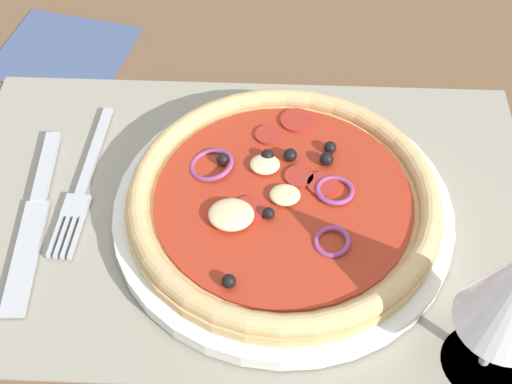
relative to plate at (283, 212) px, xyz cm
name	(u,v)px	position (x,y,z in cm)	size (l,w,h in cm)	color
ground_plane	(245,220)	(3.37, -0.81, -2.27)	(190.00, 140.00, 2.40)	brown
placemat	(245,210)	(3.37, -0.81, -0.87)	(51.48, 33.58, 0.40)	gray
plate	(283,212)	(0.00, 0.00, 0.00)	(29.25, 29.25, 1.34)	silver
pizza	(283,199)	(0.04, -0.02, 1.74)	(26.86, 26.86, 2.54)	tan
fork	(83,186)	(18.06, -2.65, -0.45)	(2.62, 18.06, 0.44)	#B2B5BA
knife	(34,218)	(21.53, 1.21, -0.42)	(2.69, 20.06, 0.62)	#B2B5BA
napkin	(64,51)	(23.91, -21.94, -0.89)	(13.52, 12.16, 0.36)	#425175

